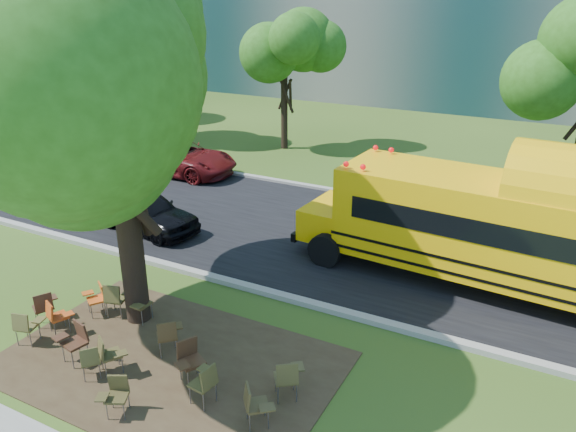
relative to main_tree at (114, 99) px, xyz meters
The scene contains 30 objects.
ground 5.36m from the main_tree, 36.69° to the right, with size 160.00×160.00×0.00m, color #2F4816.
dirt_patch 5.65m from the main_tree, 31.20° to the right, with size 7.00×4.50×0.03m, color #382819.
asphalt_road 8.35m from the main_tree, 83.30° to the left, with size 80.00×8.00×0.04m, color black.
kerb_near 5.80m from the main_tree, 72.76° to the left, with size 80.00×0.25×0.14m, color gray.
kerb_far 11.78m from the main_tree, 85.89° to the left, with size 80.00×0.25×0.14m, color gray.
bg_tree_0 16.78m from the main_tree, 132.12° to the left, with size 5.20×5.20×7.18m.
bg_tree_1 24.06m from the main_tree, 143.12° to the left, with size 6.00×6.00×8.40m.
bg_tree_2 16.04m from the main_tree, 105.37° to the left, with size 4.80×4.80×6.62m.
main_tree is the anchor object (origin of this frame).
school_bus 10.58m from the main_tree, 33.14° to the left, with size 12.14×3.48×2.93m.
chair_0 5.34m from the main_tree, 126.51° to the right, with size 0.58×0.62×0.85m.
chair_1 5.09m from the main_tree, 131.50° to the right, with size 0.68×0.53×0.84m.
chair_2 5.30m from the main_tree, 72.01° to the right, with size 0.53×0.67×0.78m.
chair_3 5.07m from the main_tree, 90.76° to the right, with size 0.69×0.54×0.92m.
chair_4 5.19m from the main_tree, 64.23° to the right, with size 0.72×0.57×0.85m.
chair_5 5.80m from the main_tree, 55.06° to the right, with size 0.54×0.64×0.80m.
chair_6 5.95m from the main_tree, 28.16° to the right, with size 0.52×0.63×0.89m.
chair_7 6.65m from the main_tree, 22.50° to the right, with size 0.73×0.58×0.86m.
chair_8 5.19m from the main_tree, 145.54° to the right, with size 0.57×0.73×0.88m.
chair_9 4.89m from the main_tree, 164.75° to the right, with size 0.69×0.54×0.82m.
chair_10 4.73m from the main_tree, 41.81° to the right, with size 0.52×0.57×0.89m.
chair_11 5.06m from the main_tree, 26.77° to the right, with size 0.59×0.75×0.87m.
chair_12 5.48m from the main_tree, 27.44° to the right, with size 0.62×0.79×0.94m.
chair_13 6.58m from the main_tree, 11.05° to the right, with size 0.61×0.77×0.91m.
chair_14 4.74m from the main_tree, 160.54° to the right, with size 0.62×0.67×0.92m.
black_car 7.18m from the main_tree, 128.79° to the left, with size 1.57×3.90×1.33m, color black.
bg_car_silver 16.05m from the main_tree, 138.31° to the left, with size 1.50×4.31×1.42m, color #98989D.
bg_car_red 12.41m from the main_tree, 122.85° to the left, with size 2.32×5.04×1.40m, color #590F10.
pedestrian_a 19.96m from the main_tree, 142.47° to the left, with size 0.56×0.37×1.55m, color #334773.
pedestrian_b 20.87m from the main_tree, 145.75° to the left, with size 0.95×0.74×1.95m, color #7E624B.
Camera 1 is at (7.79, -8.04, 7.37)m, focal length 35.00 mm.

